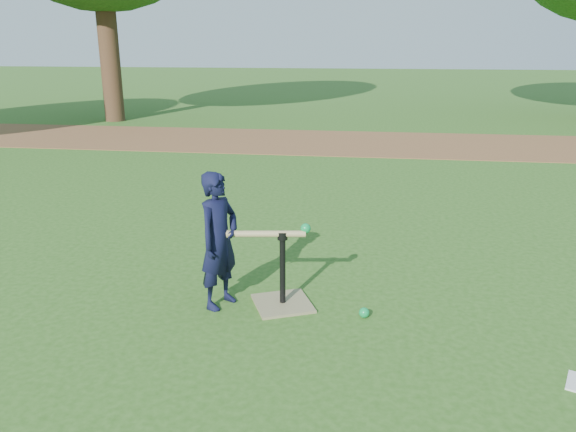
# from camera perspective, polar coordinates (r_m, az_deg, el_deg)

# --- Properties ---
(ground) EXTENTS (80.00, 80.00, 0.00)m
(ground) POSITION_cam_1_polar(r_m,az_deg,el_deg) (4.56, -0.30, -8.82)
(ground) COLOR #285116
(ground) RESTS_ON ground
(dirt_strip) EXTENTS (24.00, 3.00, 0.01)m
(dirt_strip) POSITION_cam_1_polar(r_m,az_deg,el_deg) (11.74, 5.12, 7.47)
(dirt_strip) COLOR brown
(dirt_strip) RESTS_ON ground
(child) EXTENTS (0.40, 0.47, 1.08)m
(child) POSITION_cam_1_polar(r_m,az_deg,el_deg) (4.36, -7.03, -2.49)
(child) COLOR black
(child) RESTS_ON ground
(wiffle_ball_ground) EXTENTS (0.08, 0.08, 0.08)m
(wiffle_ball_ground) POSITION_cam_1_polar(r_m,az_deg,el_deg) (4.36, 7.74, -9.70)
(wiffle_ball_ground) COLOR #0C8C41
(wiffle_ball_ground) RESTS_ON ground
(batting_tee) EXTENTS (0.57, 0.57, 0.61)m
(batting_tee) POSITION_cam_1_polar(r_m,az_deg,el_deg) (4.49, -0.55, -7.74)
(batting_tee) COLOR #847954
(batting_tee) RESTS_ON ground
(swing_action) EXTENTS (0.67, 0.18, 0.11)m
(swing_action) POSITION_cam_1_polar(r_m,az_deg,el_deg) (4.30, -1.78, -1.71)
(swing_action) COLOR tan
(swing_action) RESTS_ON ground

